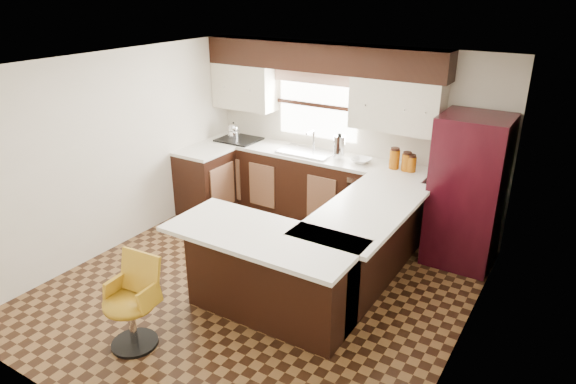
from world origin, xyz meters
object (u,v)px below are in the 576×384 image
Objects in this scene: refrigerator at (467,191)px; peninsula_return at (270,275)px; peninsula_long at (360,248)px; bar_chair at (130,305)px.

peninsula_return is at bearing -121.98° from refrigerator.
peninsula_long is 1.18× the size of peninsula_return.
peninsula_return is 1.89× the size of bar_chair.
peninsula_return is 1.33m from bar_chair.
bar_chair is at bearing -123.28° from peninsula_long.
refrigerator reaches higher than peninsula_return.
bar_chair is (-2.13, -3.18, -0.45)m from refrigerator.
peninsula_long is at bearing -124.90° from refrigerator.
peninsula_long is 2.43m from bar_chair.
refrigerator reaches higher than bar_chair.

